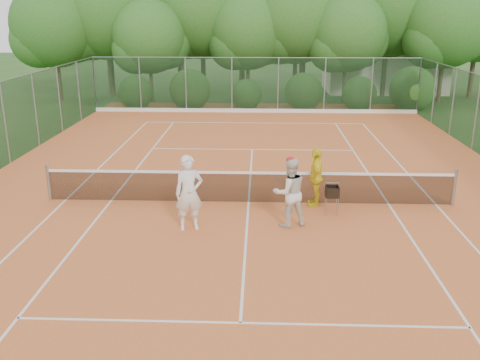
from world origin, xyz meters
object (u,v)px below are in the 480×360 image
Objects in this scene: player_white at (189,193)px; ball_hopper at (332,192)px; player_yellow at (316,177)px; player_center_grp at (289,192)px.

ball_hopper is at bearing 3.63° from player_white.
player_white is 4.00m from ball_hopper.
player_yellow is at bearing 138.44° from ball_hopper.
player_yellow is at bearing 62.17° from player_center_grp.
player_white is 2.42× the size of ball_hopper.
player_white reaches higher than ball_hopper.
player_yellow reaches higher than ball_hopper.
player_yellow is 2.13× the size of ball_hopper.
ball_hopper is at bearing 30.84° from player_yellow.
player_center_grp is 1.09× the size of player_yellow.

